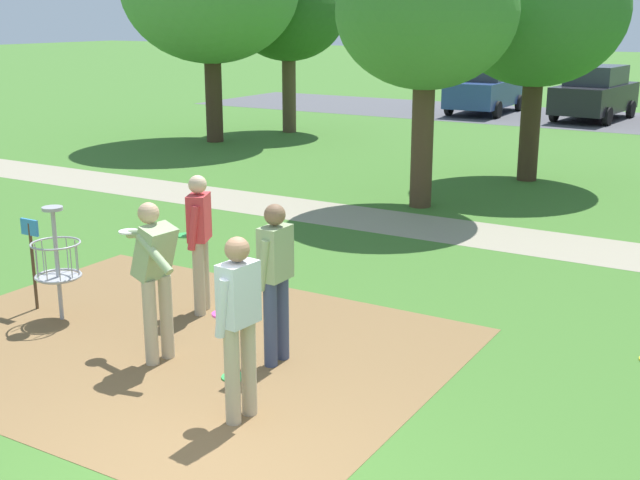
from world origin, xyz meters
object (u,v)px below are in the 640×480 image
at_px(player_throwing, 155,272).
at_px(tree_near_left, 538,11).
at_px(tree_mid_left, 288,12).
at_px(parked_car_center_left, 595,93).
at_px(frisbee_mid_grass, 234,377).
at_px(player_waiting_left, 275,275).
at_px(parked_car_leftmost, 486,88).
at_px(player_foreground_watching, 199,236).
at_px(tree_near_right, 427,13).
at_px(disc_golf_basket, 54,258).
at_px(player_waiting_right, 239,318).

bearing_deg(player_throwing, tree_near_left, 88.15).
distance_m(player_throwing, tree_near_left, 11.89).
distance_m(tree_mid_left, parked_car_center_left, 11.18).
xyz_separation_m(frisbee_mid_grass, parked_car_center_left, (-1.84, 23.22, 0.91)).
height_order(player_waiting_left, parked_car_leftmost, parked_car_leftmost).
distance_m(player_foreground_watching, parked_car_leftmost, 22.22).
distance_m(player_foreground_watching, player_throwing, 1.49).
bearing_deg(tree_near_right, disc_golf_basket, -99.47).
height_order(player_waiting_right, frisbee_mid_grass, player_waiting_right).
xyz_separation_m(disc_golf_basket, tree_near_right, (1.29, 7.71, 2.81)).
height_order(player_waiting_left, frisbee_mid_grass, player_waiting_left).
height_order(frisbee_mid_grass, parked_car_center_left, parked_car_center_left).
distance_m(tree_near_right, parked_car_center_left, 15.47).
relative_size(disc_golf_basket, player_throwing, 0.81).
height_order(tree_near_left, tree_near_right, tree_near_left).
height_order(tree_near_left, tree_mid_left, tree_near_left).
bearing_deg(player_waiting_left, parked_car_center_left, 95.03).
distance_m(player_throwing, parked_car_center_left, 23.28).
height_order(tree_mid_left, parked_car_leftmost, tree_mid_left).
bearing_deg(tree_near_right, parked_car_center_left, 91.17).
distance_m(tree_near_right, tree_mid_left, 10.58).
height_order(frisbee_mid_grass, tree_near_left, tree_near_left).
xyz_separation_m(player_foreground_watching, player_throwing, (0.54, -1.39, 0.02)).
xyz_separation_m(player_waiting_left, parked_car_center_left, (-1.99, 22.67, -0.05)).
bearing_deg(frisbee_mid_grass, player_throwing, -177.28).
height_order(disc_golf_basket, parked_car_leftmost, parked_car_leftmost).
relative_size(player_foreground_watching, parked_car_center_left, 0.39).
bearing_deg(parked_car_center_left, player_waiting_right, -84.22).
relative_size(player_waiting_left, parked_car_leftmost, 0.40).
xyz_separation_m(player_waiting_right, tree_near_right, (-2.10, 8.63, 2.59)).
xyz_separation_m(disc_golf_basket, player_foreground_watching, (1.34, 1.07, 0.21)).
relative_size(player_throwing, player_waiting_left, 1.00).
bearing_deg(frisbee_mid_grass, player_waiting_left, 74.55).
bearing_deg(tree_near_right, player_waiting_right, -76.31).
bearing_deg(parked_car_center_left, disc_golf_basket, -92.44).
bearing_deg(disc_golf_basket, tree_near_right, 80.53).
relative_size(disc_golf_basket, parked_car_leftmost, 0.33).
bearing_deg(parked_car_leftmost, tree_near_left, -66.01).
xyz_separation_m(player_foreground_watching, player_waiting_left, (1.63, -0.79, 0.00)).
xyz_separation_m(player_throwing, parked_car_leftmost, (-4.79, 23.20, -0.06)).
relative_size(tree_near_left, parked_car_leftmost, 1.23).
bearing_deg(frisbee_mid_grass, tree_near_left, 92.81).
bearing_deg(tree_near_left, parked_car_leftmost, 113.99).
relative_size(disc_golf_basket, player_foreground_watching, 0.81).
xyz_separation_m(frisbee_mid_grass, parked_car_leftmost, (-5.73, 23.15, 0.91)).
relative_size(tree_near_right, parked_car_leftmost, 1.18).
bearing_deg(player_waiting_right, parked_car_center_left, 95.78).
bearing_deg(player_foreground_watching, parked_car_center_left, 90.95).
bearing_deg(player_waiting_left, player_foreground_watching, 154.22).
height_order(disc_golf_basket, player_waiting_left, player_waiting_left).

